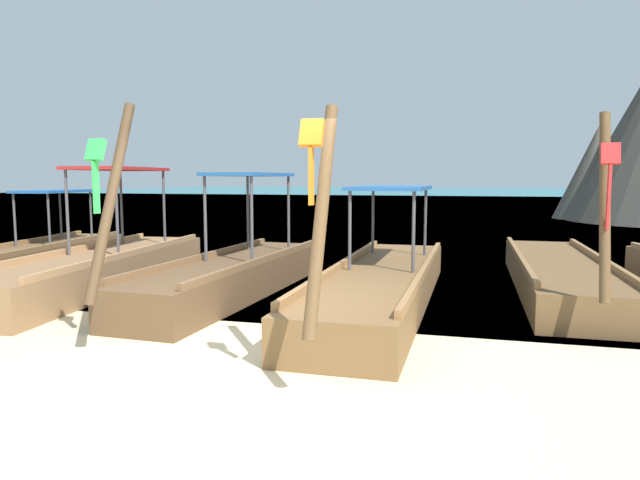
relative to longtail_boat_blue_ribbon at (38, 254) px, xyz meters
name	(u,v)px	position (x,y,z in m)	size (l,w,h in m)	color
ground	(243,355)	(6.73, -4.64, -0.30)	(120.00, 120.00, 0.00)	beige
sea_water	(450,195)	(6.73, 56.69, -0.30)	(120.00, 120.00, 0.00)	#147A89
longtail_boat_blue_ribbon	(38,254)	(0.00, 0.00, 0.00)	(1.88, 6.08, 2.39)	brown
longtail_boat_turquoise_ribbon	(99,267)	(2.77, -1.67, 0.06)	(1.89, 6.64, 2.57)	olive
longtail_boat_green_ribbon	(233,274)	(5.32, -1.66, 0.06)	(1.45, 6.35, 2.82)	brown
longtail_boat_orange_ribbon	(382,283)	(7.83, -1.69, 0.03)	(1.43, 7.48, 2.64)	brown
longtail_boat_red_ribbon	(559,275)	(10.63, 0.15, -0.03)	(1.39, 6.75, 2.72)	brown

